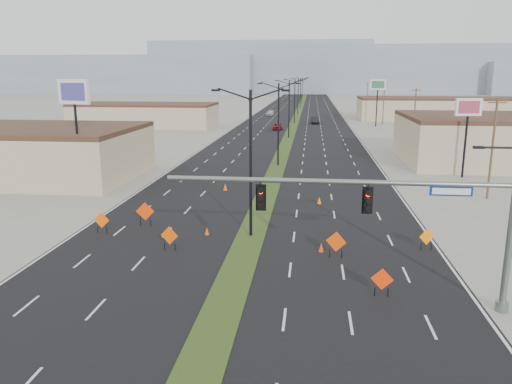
# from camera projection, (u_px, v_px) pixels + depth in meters

# --- Properties ---
(ground) EXTENTS (600.00, 600.00, 0.00)m
(ground) POSITION_uv_depth(u_px,v_px,m) (220.00, 316.00, 23.15)
(ground) COLOR gray
(ground) RESTS_ON ground
(road_surface) EXTENTS (25.00, 400.00, 0.02)m
(road_surface) POSITION_uv_depth(u_px,v_px,m) (295.00, 122.00, 119.90)
(road_surface) COLOR black
(road_surface) RESTS_ON ground
(median_strip) EXTENTS (2.00, 400.00, 0.04)m
(median_strip) POSITION_uv_depth(u_px,v_px,m) (295.00, 122.00, 119.90)
(median_strip) COLOR #2D4217
(median_strip) RESTS_ON ground
(building_sw_far) EXTENTS (30.00, 14.00, 4.50)m
(building_sw_far) POSITION_uv_depth(u_px,v_px,m) (145.00, 116.00, 108.31)
(building_sw_far) COLOR #C1B08A
(building_sw_far) RESTS_ON ground
(building_se_far) EXTENTS (44.00, 16.00, 5.00)m
(building_se_far) POSITION_uv_depth(u_px,v_px,m) (448.00, 110.00, 124.93)
(building_se_far) COLOR #C1B08A
(building_se_far) RESTS_ON ground
(mesa_west) EXTENTS (180.00, 50.00, 22.00)m
(mesa_west) POSITION_uv_depth(u_px,v_px,m) (109.00, 75.00, 304.43)
(mesa_west) COLOR gray
(mesa_west) RESTS_ON ground
(mesa_center) EXTENTS (220.00, 50.00, 28.00)m
(mesa_center) POSITION_uv_depth(u_px,v_px,m) (372.00, 70.00, 305.92)
(mesa_center) COLOR gray
(mesa_center) RESTS_ON ground
(mesa_backdrop) EXTENTS (140.00, 50.00, 32.00)m
(mesa_backdrop) POSITION_uv_depth(u_px,v_px,m) (262.00, 67.00, 332.33)
(mesa_backdrop) COLOR gray
(mesa_backdrop) RESTS_ON ground
(signal_mast) EXTENTS (16.30, 0.60, 8.00)m
(signal_mast) POSITION_uv_depth(u_px,v_px,m) (408.00, 211.00, 23.07)
(signal_mast) COLOR slate
(signal_mast) RESTS_ON ground
(streetlight_0) EXTENTS (5.15, 0.24, 10.02)m
(streetlight_0) POSITION_uv_depth(u_px,v_px,m) (251.00, 159.00, 33.52)
(streetlight_0) COLOR black
(streetlight_0) RESTS_ON ground
(streetlight_1) EXTENTS (5.15, 0.24, 10.02)m
(streetlight_1) POSITION_uv_depth(u_px,v_px,m) (278.00, 121.00, 60.61)
(streetlight_1) COLOR black
(streetlight_1) RESTS_ON ground
(streetlight_2) EXTENTS (5.15, 0.24, 10.02)m
(streetlight_2) POSITION_uv_depth(u_px,v_px,m) (289.00, 107.00, 87.70)
(streetlight_2) COLOR black
(streetlight_2) RESTS_ON ground
(streetlight_3) EXTENTS (5.15, 0.24, 10.02)m
(streetlight_3) POSITION_uv_depth(u_px,v_px,m) (295.00, 100.00, 114.79)
(streetlight_3) COLOR black
(streetlight_3) RESTS_ON ground
(streetlight_4) EXTENTS (5.15, 0.24, 10.02)m
(streetlight_4) POSITION_uv_depth(u_px,v_px,m) (298.00, 95.00, 141.89)
(streetlight_4) COLOR black
(streetlight_4) RESTS_ON ground
(streetlight_5) EXTENTS (5.15, 0.24, 10.02)m
(streetlight_5) POSITION_uv_depth(u_px,v_px,m) (300.00, 92.00, 168.98)
(streetlight_5) COLOR black
(streetlight_5) RESTS_ON ground
(streetlight_6) EXTENTS (5.15, 0.24, 10.02)m
(streetlight_6) POSITION_uv_depth(u_px,v_px,m) (302.00, 89.00, 196.07)
(streetlight_6) COLOR black
(streetlight_6) RESTS_ON ground
(utility_pole_0) EXTENTS (1.60, 0.20, 9.00)m
(utility_pole_0) POSITION_uv_depth(u_px,v_px,m) (492.00, 147.00, 44.12)
(utility_pole_0) COLOR #4C3823
(utility_pole_0) RESTS_ON ground
(utility_pole_1) EXTENTS (1.60, 0.20, 9.00)m
(utility_pole_1) POSITION_uv_depth(u_px,v_px,m) (414.00, 116.00, 77.98)
(utility_pole_1) COLOR #4C3823
(utility_pole_1) RESTS_ON ground
(utility_pole_2) EXTENTS (1.60, 0.20, 9.00)m
(utility_pole_2) POSITION_uv_depth(u_px,v_px,m) (384.00, 104.00, 111.85)
(utility_pole_2) COLOR #4C3823
(utility_pole_2) RESTS_ON ground
(utility_pole_3) EXTENTS (1.60, 0.20, 9.00)m
(utility_pole_3) POSITION_uv_depth(u_px,v_px,m) (367.00, 97.00, 145.71)
(utility_pole_3) COLOR #4C3823
(utility_pole_3) RESTS_ON ground
(car_left) EXTENTS (1.85, 4.40, 1.49)m
(car_left) POSITION_uv_depth(u_px,v_px,m) (277.00, 126.00, 101.86)
(car_left) COLOR maroon
(car_left) RESTS_ON ground
(car_mid) EXTENTS (2.05, 5.02, 1.62)m
(car_mid) POSITION_uv_depth(u_px,v_px,m) (315.00, 120.00, 114.90)
(car_mid) COLOR black
(car_mid) RESTS_ON ground
(car_far) EXTENTS (2.12, 4.79, 1.37)m
(car_far) POSITION_uv_depth(u_px,v_px,m) (270.00, 113.00, 137.59)
(car_far) COLOR #ABB0B5
(car_far) RESTS_ON ground
(construction_sign_0) EXTENTS (1.16, 0.13, 1.55)m
(construction_sign_0) POSITION_uv_depth(u_px,v_px,m) (102.00, 221.00, 35.13)
(construction_sign_0) COLOR #FF5305
(construction_sign_0) RESTS_ON ground
(construction_sign_1) EXTENTS (1.35, 0.15, 1.80)m
(construction_sign_1) POSITION_uv_depth(u_px,v_px,m) (145.00, 212.00, 36.76)
(construction_sign_1) COLOR #EE3905
(construction_sign_1) RESTS_ON ground
(construction_sign_2) EXTENTS (1.17, 0.29, 1.58)m
(construction_sign_2) POSITION_uv_depth(u_px,v_px,m) (169.00, 236.00, 31.67)
(construction_sign_2) COLOR #F24B05
(construction_sign_2) RESTS_ON ground
(construction_sign_3) EXTENTS (1.21, 0.45, 1.68)m
(construction_sign_3) POSITION_uv_depth(u_px,v_px,m) (336.00, 243.00, 30.33)
(construction_sign_3) COLOR #FB4505
(construction_sign_3) RESTS_ON ground
(construction_sign_4) EXTENTS (1.12, 0.23, 1.50)m
(construction_sign_4) POSITION_uv_depth(u_px,v_px,m) (382.00, 280.00, 25.02)
(construction_sign_4) COLOR #FF3405
(construction_sign_4) RESTS_ON ground
(construction_sign_5) EXTENTS (1.02, 0.45, 1.45)m
(construction_sign_5) POSITION_uv_depth(u_px,v_px,m) (427.00, 237.00, 31.72)
(construction_sign_5) COLOR orange
(construction_sign_5) RESTS_ON ground
(cone_0) EXTENTS (0.41, 0.41, 0.54)m
(cone_0) POSITION_uv_depth(u_px,v_px,m) (207.00, 231.00, 34.87)
(cone_0) COLOR #E34704
(cone_0) RESTS_ON ground
(cone_1) EXTENTS (0.38, 0.38, 0.59)m
(cone_1) POSITION_uv_depth(u_px,v_px,m) (321.00, 247.00, 31.52)
(cone_1) COLOR #E13E04
(cone_1) RESTS_ON ground
(cone_2) EXTENTS (0.38, 0.38, 0.62)m
(cone_2) POSITION_uv_depth(u_px,v_px,m) (319.00, 200.00, 43.26)
(cone_2) COLOR orange
(cone_2) RESTS_ON ground
(cone_3) EXTENTS (0.45, 0.45, 0.68)m
(cone_3) POSITION_uv_depth(u_px,v_px,m) (225.00, 187.00, 48.37)
(cone_3) COLOR #EA5304
(cone_3) RESTS_ON ground
(pole_sign_west) EXTENTS (3.41, 1.31, 10.57)m
(pole_sign_west) POSITION_uv_depth(u_px,v_px,m) (74.00, 100.00, 46.44)
(pole_sign_west) COLOR black
(pole_sign_west) RESTS_ON ground
(pole_sign_east_near) EXTENTS (2.81, 0.71, 8.54)m
(pole_sign_east_near) POSITION_uv_depth(u_px,v_px,m) (468.00, 114.00, 53.04)
(pole_sign_east_near) COLOR black
(pole_sign_east_near) RESTS_ON ground
(pole_sign_east_far) EXTENTS (3.29, 0.69, 10.04)m
(pole_sign_east_far) POSITION_uv_depth(u_px,v_px,m) (378.00, 88.00, 106.57)
(pole_sign_east_far) COLOR black
(pole_sign_east_far) RESTS_ON ground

